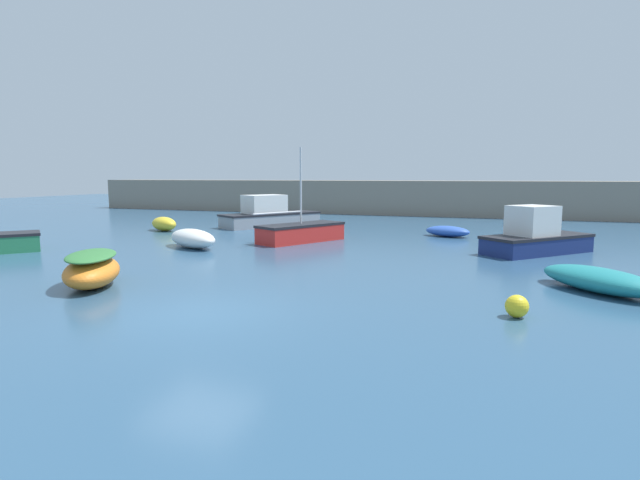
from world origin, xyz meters
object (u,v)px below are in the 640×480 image
Objects in this scene: motorboat_with_cabin at (535,237)px; rowboat_with_red_cover at (92,269)px; mooring_buoy_yellow at (517,306)px; dinghy_near_pier at (448,231)px; fishing_dinghy_green at (164,224)px; sailboat_twin_hulled at (301,232)px; rowboat_white_midwater at (193,238)px; mooring_buoy_red at (519,236)px; cabin_cruiser_white at (269,215)px; rowboat_blue_near at (599,280)px.

motorboat_with_cabin is 1.48× the size of rowboat_with_red_cover.
motorboat_with_cabin reaches higher than mooring_buoy_yellow.
dinghy_near_pier is 5.11× the size of mooring_buoy_yellow.
fishing_dinghy_green is 0.49× the size of sailboat_twin_hulled.
rowboat_white_midwater is 7.85× the size of mooring_buoy_red.
mooring_buoy_red is at bearing -145.40° from fishing_dinghy_green.
rowboat_with_red_cover is 0.66× the size of sailboat_twin_hulled.
dinghy_near_pier is 15.26m from mooring_buoy_yellow.
sailboat_twin_hulled reaches higher than mooring_buoy_red.
cabin_cruiser_white is at bearing -108.72° from fishing_dinghy_green.
mooring_buoy_red is (-0.47, 4.40, -0.47)m from motorboat_with_cabin.
sailboat_twin_hulled is (3.77, 3.52, 0.04)m from rowboat_white_midwater.
motorboat_with_cabin is at bearing -63.72° from sailboat_twin_hulled.
rowboat_blue_near is at bearing -163.75° from rowboat_white_midwater.
rowboat_blue_near is at bearing -127.20° from motorboat_with_cabin.
fishing_dinghy_green is 9.49m from sailboat_twin_hulled.
rowboat_blue_near is at bearing -93.69° from sailboat_twin_hulled.
rowboat_white_midwater is (-14.22, -3.38, -0.27)m from motorboat_with_cabin.
rowboat_blue_near is (20.99, -8.75, -0.08)m from fishing_dinghy_green.
sailboat_twin_hulled is (9.31, -1.80, 0.05)m from fishing_dinghy_green.
cabin_cruiser_white is 6.40m from fishing_dinghy_green.
sailboat_twin_hulled is at bearing -156.92° from mooring_buoy_red.
dinghy_near_pier is at bearing 175.53° from mooring_buoy_red.
mooring_buoy_yellow is (18.78, -12.24, -0.15)m from fishing_dinghy_green.
dinghy_near_pier is 16.04m from fishing_dinghy_green.
fishing_dinghy_green is 5.47× the size of mooring_buoy_red.
motorboat_with_cabin is 1.82× the size of dinghy_near_pier.
cabin_cruiser_white reaches higher than mooring_buoy_red.
rowboat_white_midwater is 1.31× the size of dinghy_near_pier.
rowboat_blue_near is 4.13m from mooring_buoy_yellow.
motorboat_with_cabin is 1.39× the size of rowboat_white_midwater.
cabin_cruiser_white reaches higher than rowboat_white_midwater.
rowboat_white_midwater is 15.82m from rowboat_blue_near.
mooring_buoy_red is (0.51, 14.69, -0.04)m from mooring_buoy_yellow.
sailboat_twin_hulled is at bearing 54.06° from dinghy_near_pier.
fishing_dinghy_green is at bearing -15.05° from rowboat_white_midwater.
sailboat_twin_hulled is at bearing 132.20° from mooring_buoy_yellow.
dinghy_near_pier is at bearing -28.03° from sailboat_twin_hulled.
cabin_cruiser_white is (-11.20, 1.71, 0.44)m from dinghy_near_pier.
rowboat_with_red_cover is 0.49× the size of cabin_cruiser_white.
rowboat_blue_near is (15.45, -3.43, -0.09)m from rowboat_white_midwater.
mooring_buoy_red is (14.69, -1.98, -0.51)m from cabin_cruiser_white.
mooring_buoy_yellow is (-0.98, -10.30, -0.43)m from motorboat_with_cabin.
dinghy_near_pier is 0.40× the size of cabin_cruiser_white.
rowboat_white_midwater reaches higher than rowboat_blue_near.
rowboat_blue_near is 0.74× the size of sailboat_twin_hulled.
cabin_cruiser_white is (-15.16, 6.38, 0.03)m from motorboat_with_cabin.
mooring_buoy_yellow is (13.24, -6.92, -0.16)m from rowboat_white_midwater.
rowboat_white_midwater reaches higher than fishing_dinghy_green.
rowboat_with_red_cover is at bearing -163.06° from sailboat_twin_hulled.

